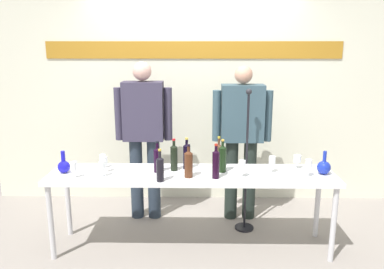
{
  "coord_description": "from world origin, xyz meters",
  "views": [
    {
      "loc": [
        0.06,
        -3.34,
        1.92
      ],
      "look_at": [
        0.0,
        0.15,
        1.09
      ],
      "focal_mm": 35.44,
      "sensor_mm": 36.0,
      "label": 1
    }
  ],
  "objects": [
    {
      "name": "presenter_left",
      "position": [
        -0.53,
        0.66,
        1.01
      ],
      "size": [
        0.62,
        0.22,
        1.75
      ],
      "color": "#242F3C",
      "rests_on": "ground"
    },
    {
      "name": "wine_glass_left_3",
      "position": [
        -0.86,
        0.14,
        0.85
      ],
      "size": [
        0.06,
        0.06,
        0.13
      ],
      "color": "white",
      "rests_on": "display_table"
    },
    {
      "name": "ground_plane",
      "position": [
        0.0,
        0.0,
        0.0
      ],
      "size": [
        10.0,
        10.0,
        0.0
      ],
      "primitive_type": "plane",
      "color": "gray"
    },
    {
      "name": "decanter_blue_left",
      "position": [
        -1.19,
        -0.01,
        0.82
      ],
      "size": [
        0.11,
        0.11,
        0.21
      ],
      "color": "#1816BC",
      "rests_on": "display_table"
    },
    {
      "name": "wine_glass_left_2",
      "position": [
        -1.05,
        -0.15,
        0.86
      ],
      "size": [
        0.06,
        0.06,
        0.15
      ],
      "color": "white",
      "rests_on": "display_table"
    },
    {
      "name": "wine_bottle_5",
      "position": [
        0.26,
        0.2,
        0.88
      ],
      "size": [
        0.07,
        0.07,
        0.3
      ],
      "color": "#452C1B",
      "rests_on": "display_table"
    },
    {
      "name": "wine_bottle_6",
      "position": [
        -0.32,
        0.02,
        0.89
      ],
      "size": [
        0.07,
        0.07,
        0.3
      ],
      "color": "black",
      "rests_on": "display_table"
    },
    {
      "name": "wine_glass_right_0",
      "position": [
        1.05,
        -0.08,
        0.87
      ],
      "size": [
        0.06,
        0.06,
        0.16
      ],
      "color": "white",
      "rests_on": "display_table"
    },
    {
      "name": "presenter_right",
      "position": [
        0.53,
        0.66,
        0.99
      ],
      "size": [
        0.64,
        0.22,
        1.71
      ],
      "color": "black",
      "rests_on": "ground"
    },
    {
      "name": "microphone_stand",
      "position": [
        0.56,
        0.38,
        0.5
      ],
      "size": [
        0.2,
        0.2,
        1.5
      ],
      "color": "black",
      "rests_on": "ground"
    },
    {
      "name": "wine_glass_left_1",
      "position": [
        -0.81,
        -0.11,
        0.85
      ],
      "size": [
        0.06,
        0.06,
        0.14
      ],
      "color": "white",
      "rests_on": "display_table"
    },
    {
      "name": "wine_glass_right_3",
      "position": [
        0.74,
        0.02,
        0.87
      ],
      "size": [
        0.06,
        0.06,
        0.16
      ],
      "color": "white",
      "rests_on": "display_table"
    },
    {
      "name": "display_table",
      "position": [
        0.0,
        0.0,
        0.7
      ],
      "size": [
        2.65,
        0.56,
        0.76
      ],
      "color": "white",
      "rests_on": "ground"
    },
    {
      "name": "wine_bottle_3",
      "position": [
        -0.05,
        0.12,
        0.89
      ],
      "size": [
        0.07,
        0.07,
        0.31
      ],
      "color": "black",
      "rests_on": "display_table"
    },
    {
      "name": "wine_glass_right_2",
      "position": [
        0.45,
        -0.1,
        0.87
      ],
      "size": [
        0.06,
        0.06,
        0.16
      ],
      "color": "white",
      "rests_on": "display_table"
    },
    {
      "name": "wine_bottle_7",
      "position": [
        -0.03,
        -0.11,
        0.89
      ],
      "size": [
        0.08,
        0.08,
        0.3
      ],
      "color": "#4A2614",
      "rests_on": "display_table"
    },
    {
      "name": "wine_bottle_0",
      "position": [
        0.29,
        0.04,
        0.89
      ],
      "size": [
        0.07,
        0.07,
        0.31
      ],
      "color": "black",
      "rests_on": "display_table"
    },
    {
      "name": "wine_bottle_2",
      "position": [
        0.22,
        -0.14,
        0.9
      ],
      "size": [
        0.06,
        0.06,
        0.32
      ],
      "color": "black",
      "rests_on": "display_table"
    },
    {
      "name": "wine_bottle_4",
      "position": [
        -0.27,
        -0.22,
        0.88
      ],
      "size": [
        0.07,
        0.07,
        0.29
      ],
      "color": "black",
      "rests_on": "display_table"
    },
    {
      "name": "back_wall",
      "position": [
        0.0,
        1.28,
        1.5
      ],
      "size": [
        4.99,
        0.11,
        3.0
      ],
      "color": "silver",
      "rests_on": "ground"
    },
    {
      "name": "wine_bottle_1",
      "position": [
        -0.17,
        0.07,
        0.89
      ],
      "size": [
        0.07,
        0.07,
        0.31
      ],
      "color": "black",
      "rests_on": "display_table"
    },
    {
      "name": "wine_glass_right_1",
      "position": [
        1.01,
        0.15,
        0.85
      ],
      "size": [
        0.07,
        0.07,
        0.13
      ],
      "color": "white",
      "rests_on": "display_table"
    },
    {
      "name": "wine_glass_left_0",
      "position": [
        -0.81,
        0.01,
        0.87
      ],
      "size": [
        0.06,
        0.06,
        0.15
      ],
      "color": "white",
      "rests_on": "display_table"
    },
    {
      "name": "decanter_blue_right",
      "position": [
        1.21,
        -0.01,
        0.83
      ],
      "size": [
        0.13,
        0.13,
        0.22
      ],
      "color": "#182AA0",
      "rests_on": "display_table"
    }
  ]
}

